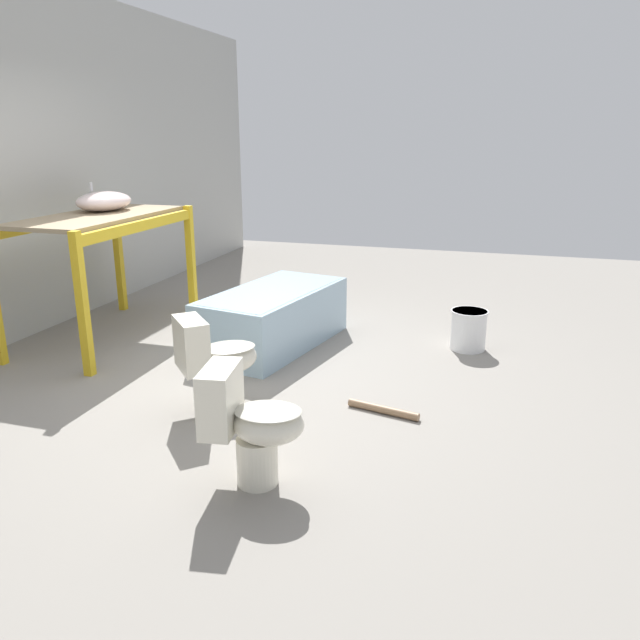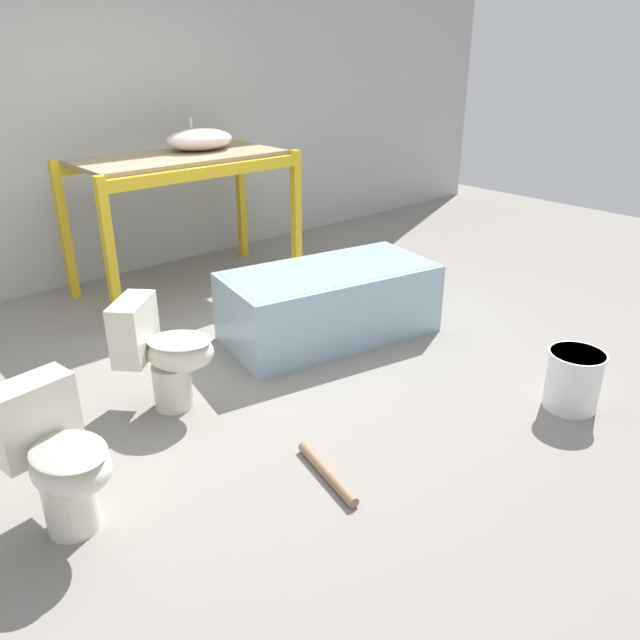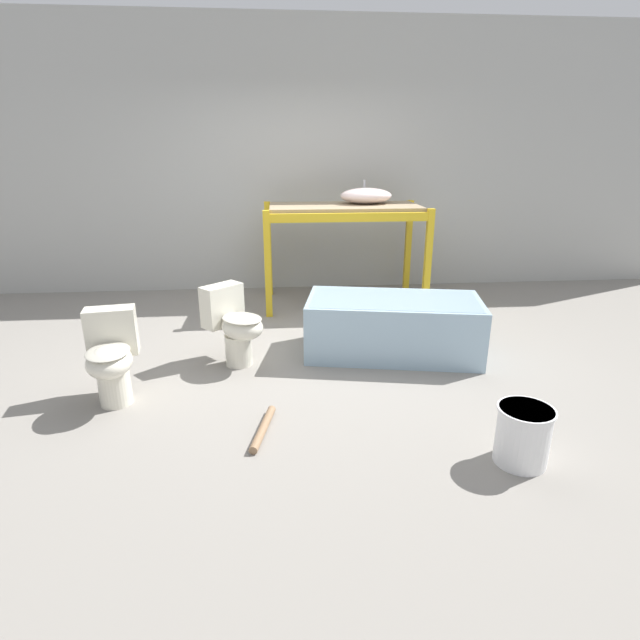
# 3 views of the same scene
# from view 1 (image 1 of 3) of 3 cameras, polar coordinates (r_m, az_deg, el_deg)

# --- Properties ---
(ground_plane) EXTENTS (12.00, 12.00, 0.00)m
(ground_plane) POSITION_cam_1_polar(r_m,az_deg,el_deg) (5.00, -8.75, -5.03)
(ground_plane) COLOR gray
(shelving_rack) EXTENTS (1.81, 0.92, 1.14)m
(shelving_rack) POSITION_cam_1_polar(r_m,az_deg,el_deg) (5.96, -19.54, 7.41)
(shelving_rack) COLOR gold
(shelving_rack) RESTS_ON ground_plane
(sink_basin) EXTENTS (0.59, 0.44, 0.26)m
(sink_basin) POSITION_cam_1_polar(r_m,az_deg,el_deg) (6.20, -19.16, 10.22)
(sink_basin) COLOR silver
(sink_basin) RESTS_ON shelving_rack
(bathtub_main) EXTENTS (1.62, 1.00, 0.51)m
(bathtub_main) POSITION_cam_1_polar(r_m,az_deg,el_deg) (5.57, -4.28, 0.58)
(bathtub_main) COLOR #99B7CC
(bathtub_main) RESTS_ON ground_plane
(toilet_near) EXTENTS (0.41, 0.58, 0.67)m
(toilet_near) POSITION_cam_1_polar(r_m,az_deg,el_deg) (3.39, -6.39, -9.36)
(toilet_near) COLOR silver
(toilet_near) RESTS_ON ground_plane
(toilet_far) EXTENTS (0.60, 0.61, 0.67)m
(toilet_far) POSITION_cam_1_polar(r_m,az_deg,el_deg) (4.31, -9.54, -3.62)
(toilet_far) COLOR silver
(toilet_far) RESTS_ON ground_plane
(bucket_white) EXTENTS (0.33, 0.33, 0.35)m
(bucket_white) POSITION_cam_1_polar(r_m,az_deg,el_deg) (5.63, 13.42, -0.81)
(bucket_white) COLOR white
(bucket_white) RESTS_ON ground_plane
(loose_pipe) EXTENTS (0.17, 0.51, 0.05)m
(loose_pipe) POSITION_cam_1_polar(r_m,az_deg,el_deg) (4.32, 5.79, -8.15)
(loose_pipe) COLOR #8C6B4C
(loose_pipe) RESTS_ON ground_plane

